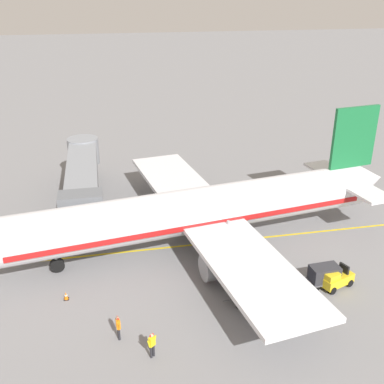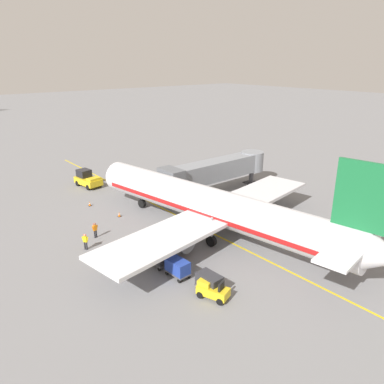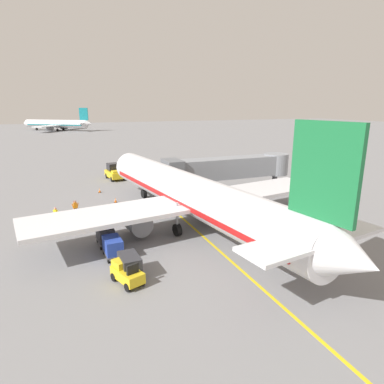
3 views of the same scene
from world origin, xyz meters
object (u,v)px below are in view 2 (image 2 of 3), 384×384
at_px(parked_airliner, 213,206).
at_px(baggage_cart_second_in_train, 178,267).
at_px(jet_bridge, 217,170).
at_px(safety_cone_nose_left, 90,204).
at_px(baggage_cart_third_in_train, 209,281).
at_px(ground_crew_loader, 95,229).
at_px(ground_crew_wing_walker, 85,241).
at_px(pushback_tractor, 88,179).
at_px(safety_cone_nose_right, 119,214).
at_px(baggage_tug_lead, 212,290).
at_px(baggage_cart_front, 158,256).

relative_size(parked_airliner, baggage_cart_second_in_train, 12.71).
height_order(jet_bridge, safety_cone_nose_left, jet_bridge).
height_order(baggage_cart_third_in_train, ground_crew_loader, ground_crew_loader).
height_order(baggage_cart_second_in_train, ground_crew_wing_walker, ground_crew_wing_walker).
bearing_deg(ground_crew_loader, pushback_tractor, 67.60).
bearing_deg(safety_cone_nose_right, jet_bridge, -4.98).
height_order(baggage_cart_third_in_train, ground_crew_wing_walker, ground_crew_wing_walker).
height_order(parked_airliner, baggage_cart_second_in_train, parked_airliner).
relative_size(jet_bridge, safety_cone_nose_left, 30.13).
xyz_separation_m(parked_airliner, safety_cone_nose_left, (-6.66, 16.13, -2.90)).
bearing_deg(parked_airliner, ground_crew_wing_walker, 156.25).
bearing_deg(parked_airliner, baggage_cart_third_in_train, -133.80).
distance_m(baggage_cart_second_in_train, safety_cone_nose_left, 20.56).
height_order(baggage_tug_lead, ground_crew_wing_walker, ground_crew_wing_walker).
xyz_separation_m(pushback_tractor, safety_cone_nose_left, (-3.33, -7.67, -0.81)).
bearing_deg(pushback_tractor, baggage_cart_front, -101.00).
height_order(pushback_tractor, ground_crew_wing_walker, pushback_tractor).
relative_size(baggage_tug_lead, baggage_cart_second_in_train, 0.94).
xyz_separation_m(baggage_cart_second_in_train, baggage_cart_third_in_train, (0.60, -3.43, 0.00)).
relative_size(parked_airliner, baggage_cart_front, 12.71).
bearing_deg(jet_bridge, baggage_cart_front, -147.95).
distance_m(parked_airliner, jet_bridge, 13.14).
distance_m(baggage_cart_second_in_train, ground_crew_loader, 11.73).
height_order(baggage_tug_lead, baggage_cart_front, baggage_tug_lead).
relative_size(jet_bridge, baggage_cart_front, 6.06).
height_order(baggage_cart_front, baggage_cart_second_in_train, same).
bearing_deg(ground_crew_wing_walker, safety_cone_nose_left, 63.17).
xyz_separation_m(jet_bridge, baggage_cart_second_in_train, (-17.39, -13.65, -2.51)).
xyz_separation_m(pushback_tractor, baggage_cart_second_in_train, (-4.75, -28.17, -0.15)).
height_order(baggage_tug_lead, ground_crew_loader, ground_crew_loader).
bearing_deg(parked_airliner, ground_crew_loader, 144.85).
bearing_deg(baggage_cart_third_in_train, jet_bridge, 45.50).
distance_m(baggage_cart_third_in_train, safety_cone_nose_right, 18.49).
xyz_separation_m(baggage_cart_third_in_train, safety_cone_nose_right, (2.03, 18.37, -0.66)).
distance_m(pushback_tractor, baggage_cart_second_in_train, 28.57).
relative_size(baggage_cart_front, baggage_cart_third_in_train, 1.00).
bearing_deg(baggage_tug_lead, safety_cone_nose_left, 87.24).
xyz_separation_m(parked_airliner, baggage_cart_front, (-8.30, -1.74, -2.24)).
bearing_deg(safety_cone_nose_right, ground_crew_loader, -144.31).
bearing_deg(baggage_cart_third_in_train, ground_crew_wing_walker, 109.43).
bearing_deg(safety_cone_nose_left, safety_cone_nose_right, -77.83).
relative_size(ground_crew_wing_walker, safety_cone_nose_right, 2.86).
distance_m(parked_airliner, pushback_tractor, 24.12).
bearing_deg(baggage_tug_lead, baggage_cart_front, 93.78).
relative_size(baggage_cart_front, ground_crew_loader, 1.74).
xyz_separation_m(parked_airliner, baggage_cart_second_in_train, (-8.09, -4.37, -2.24)).
bearing_deg(pushback_tractor, parked_airliner, -82.03).
distance_m(jet_bridge, ground_crew_loader, 19.76).
xyz_separation_m(baggage_tug_lead, ground_crew_wing_walker, (-4.27, 13.87, 0.24)).
bearing_deg(ground_crew_wing_walker, baggage_tug_lead, -72.88).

